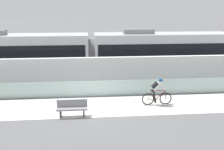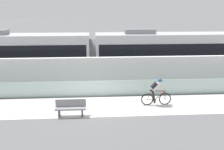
# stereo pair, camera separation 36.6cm
# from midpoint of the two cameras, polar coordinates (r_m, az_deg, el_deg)

# --- Properties ---
(ground_plane) EXTENTS (200.00, 200.00, 0.00)m
(ground_plane) POSITION_cam_midpoint_polar(r_m,az_deg,el_deg) (15.86, -4.87, -6.63)
(ground_plane) COLOR slate
(bike_path_deck) EXTENTS (32.00, 3.20, 0.01)m
(bike_path_deck) POSITION_cam_midpoint_polar(r_m,az_deg,el_deg) (15.86, -4.87, -6.61)
(bike_path_deck) COLOR silver
(bike_path_deck) RESTS_ON ground
(glass_parapet) EXTENTS (32.00, 0.05, 1.02)m
(glass_parapet) POSITION_cam_midpoint_polar(r_m,az_deg,el_deg) (17.44, -4.96, -2.88)
(glass_parapet) COLOR #ADC6C1
(glass_parapet) RESTS_ON ground
(concrete_barrier_wall) EXTENTS (32.00, 0.36, 2.19)m
(concrete_barrier_wall) POSITION_cam_midpoint_polar(r_m,az_deg,el_deg) (19.01, -5.05, 0.43)
(concrete_barrier_wall) COLOR white
(concrete_barrier_wall) RESTS_ON ground
(tram_rail_near) EXTENTS (32.00, 0.08, 0.01)m
(tram_rail_near) POSITION_cam_midpoint_polar(r_m,az_deg,el_deg) (21.69, -5.03, -0.76)
(tram_rail_near) COLOR #595654
(tram_rail_near) RESTS_ON ground
(tram_rail_far) EXTENTS (32.00, 0.08, 0.01)m
(tram_rail_far) POSITION_cam_midpoint_polar(r_m,az_deg,el_deg) (23.08, -5.05, 0.18)
(tram_rail_far) COLOR #595654
(tram_rail_far) RESTS_ON ground
(tram) EXTENTS (22.56, 2.54, 3.81)m
(tram) POSITION_cam_midpoint_polar(r_m,az_deg,el_deg) (21.98, -4.82, 4.49)
(tram) COLOR silver
(tram) RESTS_ON ground
(cyclist_on_bike) EXTENTS (1.77, 0.58, 1.61)m
(cyclist_on_bike) POSITION_cam_midpoint_polar(r_m,az_deg,el_deg) (16.05, 8.73, -3.47)
(cyclist_on_bike) COLOR black
(cyclist_on_bike) RESTS_ON ground
(bench) EXTENTS (1.60, 0.45, 0.89)m
(bench) POSITION_cam_midpoint_polar(r_m,az_deg,el_deg) (14.53, -9.05, -6.78)
(bench) COLOR gray
(bench) RESTS_ON ground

